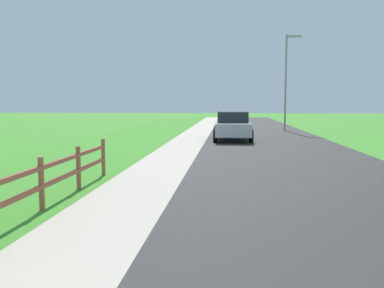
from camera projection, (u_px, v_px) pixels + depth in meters
ground_plane at (208, 136)px, 26.49m from camera, size 120.00×120.00×0.00m
road_asphalt at (261, 134)px, 28.16m from camera, size 7.00×66.00×0.01m
curb_concrete at (167, 134)px, 28.73m from camera, size 6.00×66.00×0.01m
grass_verge at (145, 133)px, 28.86m from camera, size 5.00×66.00×0.00m
rail_fence at (15, 191)px, 7.13m from camera, size 0.11×10.24×1.08m
parked_suv_silver at (232, 126)px, 23.84m from camera, size 2.22×4.92×1.63m
street_lamp at (287, 75)px, 31.21m from camera, size 1.17×0.20×7.22m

